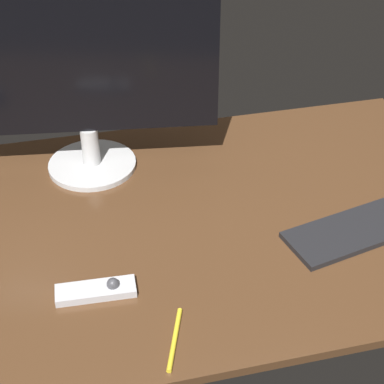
# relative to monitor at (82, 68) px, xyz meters

# --- Properties ---
(desk) EXTENTS (1.40, 0.84, 0.02)m
(desk) POSITION_rel_monitor_xyz_m (0.18, -0.26, -0.28)
(desk) COLOR #4C301C
(desk) RESTS_ON ground
(monitor) EXTENTS (0.62, 0.22, 0.50)m
(monitor) POSITION_rel_monitor_xyz_m (0.00, 0.00, 0.00)
(monitor) COLOR silver
(monitor) RESTS_ON desk
(keyboard) EXTENTS (0.45, 0.21, 0.01)m
(keyboard) POSITION_rel_monitor_xyz_m (0.59, -0.38, -0.26)
(keyboard) COLOR black
(keyboard) RESTS_ON desk
(media_remote) EXTENTS (0.16, 0.06, 0.03)m
(media_remote) POSITION_rel_monitor_xyz_m (-0.04, -0.44, -0.26)
(media_remote) COLOR #B7B7BC
(media_remote) RESTS_ON desk
(pen) EXTENTS (0.06, 0.14, 0.01)m
(pen) POSITION_rel_monitor_xyz_m (0.08, -0.59, -0.26)
(pen) COLOR yellow
(pen) RESTS_ON desk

